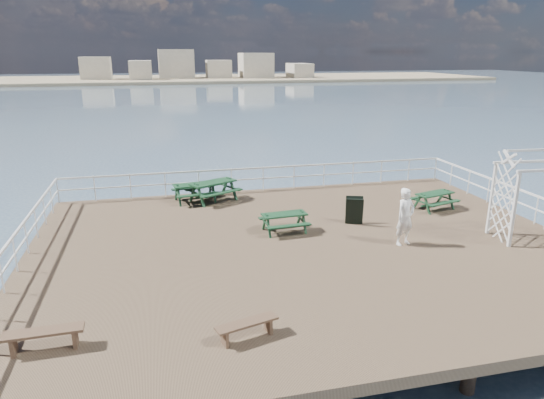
{
  "coord_description": "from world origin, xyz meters",
  "views": [
    {
      "loc": [
        -4.6,
        -14.28,
        6.14
      ],
      "look_at": [
        -0.79,
        1.77,
        1.1
      ],
      "focal_mm": 32.0,
      "sensor_mm": 36.0,
      "label": 1
    }
  ],
  "objects_px": {
    "trellis_arbor": "(534,199)",
    "picnic_table_a": "(213,187)",
    "picnic_table_d": "(284,218)",
    "person": "(405,217)",
    "picnic_table_c": "(435,197)",
    "flat_bench_far": "(247,326)",
    "picnic_table_b": "(195,189)",
    "flat_bench_near": "(44,335)"
  },
  "relations": [
    {
      "from": "trellis_arbor",
      "to": "picnic_table_a",
      "type": "bearing_deg",
      "value": 150.36
    },
    {
      "from": "picnic_table_d",
      "to": "person",
      "type": "height_order",
      "value": "person"
    },
    {
      "from": "picnic_table_a",
      "to": "picnic_table_c",
      "type": "distance_m",
      "value": 9.19
    },
    {
      "from": "picnic_table_a",
      "to": "flat_bench_far",
      "type": "height_order",
      "value": "picnic_table_a"
    },
    {
      "from": "picnic_table_c",
      "to": "trellis_arbor",
      "type": "distance_m",
      "value": 4.0
    },
    {
      "from": "flat_bench_far",
      "to": "trellis_arbor",
      "type": "relative_size",
      "value": 0.48
    },
    {
      "from": "picnic_table_a",
      "to": "picnic_table_d",
      "type": "relative_size",
      "value": 1.48
    },
    {
      "from": "picnic_table_a",
      "to": "trellis_arbor",
      "type": "bearing_deg",
      "value": -60.45
    },
    {
      "from": "picnic_table_b",
      "to": "picnic_table_c",
      "type": "distance_m",
      "value": 9.94
    },
    {
      "from": "picnic_table_c",
      "to": "flat_bench_far",
      "type": "xyz_separation_m",
      "value": [
        -9.12,
        -7.43,
        -0.19
      ]
    },
    {
      "from": "picnic_table_c",
      "to": "trellis_arbor",
      "type": "xyz_separation_m",
      "value": [
        1.44,
        -3.63,
        0.89
      ]
    },
    {
      "from": "picnic_table_a",
      "to": "picnic_table_b",
      "type": "xyz_separation_m",
      "value": [
        -0.77,
        0.09,
        -0.05
      ]
    },
    {
      "from": "picnic_table_d",
      "to": "flat_bench_far",
      "type": "bearing_deg",
      "value": -115.83
    },
    {
      "from": "picnic_table_c",
      "to": "flat_bench_near",
      "type": "distance_m",
      "value": 15.06
    },
    {
      "from": "flat_bench_near",
      "to": "flat_bench_far",
      "type": "relative_size",
      "value": 1.11
    },
    {
      "from": "picnic_table_c",
      "to": "trellis_arbor",
      "type": "bearing_deg",
      "value": -83.89
    },
    {
      "from": "trellis_arbor",
      "to": "picnic_table_d",
      "type": "bearing_deg",
      "value": 167.31
    },
    {
      "from": "picnic_table_b",
      "to": "picnic_table_c",
      "type": "xyz_separation_m",
      "value": [
        9.37,
        -3.32,
        -0.06
      ]
    },
    {
      "from": "person",
      "to": "flat_bench_far",
      "type": "bearing_deg",
      "value": -162.17
    },
    {
      "from": "flat_bench_far",
      "to": "person",
      "type": "bearing_deg",
      "value": 19.2
    },
    {
      "from": "picnic_table_a",
      "to": "picnic_table_c",
      "type": "height_order",
      "value": "picnic_table_a"
    },
    {
      "from": "picnic_table_a",
      "to": "picnic_table_b",
      "type": "distance_m",
      "value": 0.78
    },
    {
      "from": "picnic_table_b",
      "to": "flat_bench_far",
      "type": "relative_size",
      "value": 1.34
    },
    {
      "from": "person",
      "to": "picnic_table_b",
      "type": "bearing_deg",
      "value": 117.1
    },
    {
      "from": "picnic_table_b",
      "to": "trellis_arbor",
      "type": "distance_m",
      "value": 12.88
    },
    {
      "from": "picnic_table_b",
      "to": "picnic_table_a",
      "type": "bearing_deg",
      "value": -15.17
    },
    {
      "from": "picnic_table_d",
      "to": "picnic_table_b",
      "type": "bearing_deg",
      "value": 117.98
    },
    {
      "from": "picnic_table_a",
      "to": "picnic_table_d",
      "type": "height_order",
      "value": "picnic_table_a"
    },
    {
      "from": "flat_bench_far",
      "to": "person",
      "type": "xyz_separation_m",
      "value": [
        6.08,
        4.26,
        0.65
      ]
    },
    {
      "from": "picnic_table_d",
      "to": "trellis_arbor",
      "type": "distance_m",
      "value": 8.47
    },
    {
      "from": "flat_bench_near",
      "to": "person",
      "type": "bearing_deg",
      "value": 17.88
    },
    {
      "from": "picnic_table_c",
      "to": "flat_bench_near",
      "type": "height_order",
      "value": "picnic_table_c"
    },
    {
      "from": "picnic_table_b",
      "to": "person",
      "type": "relative_size",
      "value": 1.03
    },
    {
      "from": "picnic_table_a",
      "to": "trellis_arbor",
      "type": "distance_m",
      "value": 12.19
    },
    {
      "from": "flat_bench_near",
      "to": "person",
      "type": "distance_m",
      "value": 11.03
    },
    {
      "from": "picnic_table_a",
      "to": "person",
      "type": "relative_size",
      "value": 1.28
    },
    {
      "from": "flat_bench_near",
      "to": "trellis_arbor",
      "type": "xyz_separation_m",
      "value": [
        14.85,
        3.23,
        1.03
      ]
    },
    {
      "from": "flat_bench_far",
      "to": "picnic_table_d",
      "type": "bearing_deg",
      "value": 52.38
    },
    {
      "from": "picnic_table_c",
      "to": "picnic_table_d",
      "type": "height_order",
      "value": "picnic_table_c"
    },
    {
      "from": "picnic_table_b",
      "to": "person",
      "type": "xyz_separation_m",
      "value": [
        6.33,
        -6.49,
        0.41
      ]
    },
    {
      "from": "flat_bench_near",
      "to": "flat_bench_far",
      "type": "xyz_separation_m",
      "value": [
        4.29,
        -0.57,
        -0.04
      ]
    },
    {
      "from": "picnic_table_b",
      "to": "picnic_table_c",
      "type": "height_order",
      "value": "picnic_table_b"
    }
  ]
}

